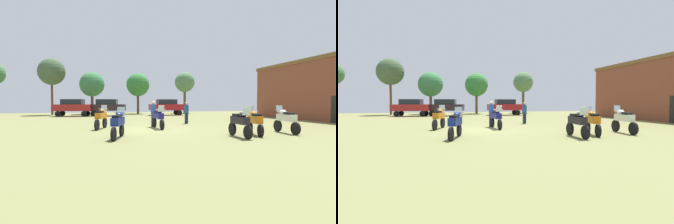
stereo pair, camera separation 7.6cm
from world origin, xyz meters
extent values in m
cube|color=olive|center=(0.00, 0.00, 0.01)|extent=(44.00, 52.00, 0.02)
cylinder|color=black|center=(4.99, -3.09, 0.33)|extent=(0.27, 0.63, 0.62)
cylinder|color=black|center=(4.59, -4.63, 0.33)|extent=(0.27, 0.63, 0.62)
cube|color=#CE690E|center=(4.79, -3.86, 0.82)|extent=(0.69, 1.39, 0.36)
ellipsoid|color=#CE690E|center=(4.87, -3.57, 1.10)|extent=(0.43, 0.55, 0.24)
cube|color=black|center=(4.73, -4.09, 1.06)|extent=(0.43, 0.62, 0.12)
cube|color=silver|center=(4.95, -3.24, 1.28)|extent=(0.39, 0.24, 0.39)
cylinder|color=#B7B7BC|center=(4.93, -3.34, 1.22)|extent=(0.61, 0.19, 0.04)
cylinder|color=black|center=(3.62, -5.10, 0.34)|extent=(0.13, 0.64, 0.63)
cylinder|color=black|center=(3.65, -3.61, 0.34)|extent=(0.13, 0.64, 0.63)
cube|color=black|center=(3.64, -4.35, 0.83)|extent=(0.39, 1.27, 0.36)
ellipsoid|color=black|center=(3.63, -4.64, 1.11)|extent=(0.33, 0.49, 0.24)
cube|color=black|center=(3.64, -4.13, 1.07)|extent=(0.31, 0.57, 0.12)
cube|color=silver|center=(3.62, -4.95, 1.29)|extent=(0.36, 0.16, 0.39)
cylinder|color=#B7B7BC|center=(3.63, -4.86, 1.23)|extent=(0.62, 0.05, 0.04)
cylinder|color=black|center=(-2.66, 1.62, 0.35)|extent=(0.31, 0.66, 0.66)
cylinder|color=black|center=(-3.11, 0.20, 0.35)|extent=(0.31, 0.66, 0.66)
cube|color=#C06C12|center=(-2.89, 0.91, 0.86)|extent=(0.72, 1.31, 0.36)
ellipsoid|color=#C06C12|center=(-2.80, 1.18, 1.14)|extent=(0.45, 0.55, 0.24)
cube|color=black|center=(-2.95, 0.70, 1.10)|extent=(0.45, 0.62, 0.12)
cube|color=silver|center=(-2.71, 1.48, 1.32)|extent=(0.39, 0.25, 0.39)
cylinder|color=#B7B7BC|center=(-2.73, 1.39, 1.26)|extent=(0.60, 0.22, 0.04)
cylinder|color=black|center=(0.70, -0.39, 0.34)|extent=(0.18, 0.64, 0.63)
cylinder|color=black|center=(0.55, 1.24, 0.34)|extent=(0.18, 0.64, 0.63)
cube|color=navy|center=(0.63, 0.43, 0.83)|extent=(0.49, 1.42, 0.36)
ellipsoid|color=navy|center=(0.66, 0.11, 1.11)|extent=(0.36, 0.51, 0.24)
cube|color=black|center=(0.60, 0.67, 1.07)|extent=(0.35, 0.59, 0.12)
cube|color=silver|center=(0.69, -0.23, 1.29)|extent=(0.37, 0.18, 0.39)
cylinder|color=#B7B7BC|center=(0.68, -0.13, 1.23)|extent=(0.62, 0.09, 0.04)
cylinder|color=black|center=(6.92, -2.86, 0.35)|extent=(0.18, 0.67, 0.66)
cylinder|color=black|center=(6.78, -4.41, 0.35)|extent=(0.18, 0.67, 0.66)
cube|color=silver|center=(6.85, -3.63, 0.86)|extent=(0.48, 1.35, 0.36)
ellipsoid|color=silver|center=(6.88, -3.34, 1.14)|extent=(0.36, 0.51, 0.24)
cube|color=black|center=(6.83, -3.86, 1.10)|extent=(0.35, 0.59, 0.12)
cube|color=silver|center=(6.91, -3.01, 1.32)|extent=(0.37, 0.18, 0.39)
cylinder|color=#B7B7BC|center=(6.90, -3.10, 1.26)|extent=(0.62, 0.09, 0.04)
cylinder|color=black|center=(-1.85, -2.71, 0.33)|extent=(0.29, 0.62, 0.62)
cylinder|color=black|center=(-2.28, -4.16, 0.33)|extent=(0.29, 0.62, 0.62)
cube|color=navy|center=(-2.07, -3.44, 0.82)|extent=(0.71, 1.34, 0.36)
ellipsoid|color=navy|center=(-1.98, -3.16, 1.10)|extent=(0.44, 0.55, 0.24)
cube|color=black|center=(-2.13, -3.65, 1.06)|extent=(0.45, 0.62, 0.12)
cube|color=silver|center=(-1.89, -2.85, 1.28)|extent=(0.39, 0.25, 0.39)
cylinder|color=#B7B7BC|center=(-1.92, -2.94, 1.22)|extent=(0.60, 0.21, 0.04)
cylinder|color=black|center=(-3.98, 15.40, 0.34)|extent=(0.67, 0.34, 0.64)
cylinder|color=black|center=(-3.69, 16.81, 0.34)|extent=(0.67, 0.34, 0.64)
cylinder|color=black|center=(-1.11, 14.82, 0.34)|extent=(0.67, 0.34, 0.64)
cylinder|color=black|center=(-0.83, 16.23, 0.34)|extent=(0.67, 0.34, 0.64)
cube|color=black|center=(-2.40, 15.81, 1.03)|extent=(4.57, 2.62, 0.75)
cube|color=black|center=(-2.40, 15.81, 1.71)|extent=(2.63, 2.02, 0.61)
cylinder|color=black|center=(3.45, 14.75, 0.34)|extent=(0.64, 0.23, 0.64)
cylinder|color=black|center=(3.42, 16.19, 0.34)|extent=(0.64, 0.23, 0.64)
cylinder|color=black|center=(6.37, 14.82, 0.34)|extent=(0.64, 0.23, 0.64)
cylinder|color=black|center=(6.34, 16.26, 0.34)|extent=(0.64, 0.23, 0.64)
cube|color=maroon|center=(4.90, 15.51, 1.03)|extent=(4.34, 1.89, 0.75)
cube|color=black|center=(4.90, 15.51, 1.71)|extent=(2.40, 1.64, 0.61)
cylinder|color=black|center=(-7.86, 15.45, 0.34)|extent=(0.67, 0.34, 0.64)
cylinder|color=black|center=(-7.59, 16.86, 0.34)|extent=(0.67, 0.34, 0.64)
cylinder|color=black|center=(-4.99, 14.90, 0.34)|extent=(0.67, 0.34, 0.64)
cylinder|color=black|center=(-4.72, 16.32, 0.34)|extent=(0.67, 0.34, 0.64)
cube|color=maroon|center=(-6.29, 15.88, 1.03)|extent=(4.56, 2.57, 0.75)
cube|color=black|center=(-6.29, 15.88, 1.71)|extent=(2.62, 2.00, 0.61)
cylinder|color=#302843|center=(0.46, 1.53, 0.44)|extent=(0.14, 0.14, 0.84)
cylinder|color=#302843|center=(0.63, 1.56, 0.44)|extent=(0.14, 0.14, 0.84)
cylinder|color=#1A4691|center=(0.54, 1.55, 1.20)|extent=(0.41, 0.41, 0.67)
sphere|color=tan|center=(0.54, 1.55, 1.64)|extent=(0.23, 0.23, 0.23)
cylinder|color=#222D44|center=(3.41, 3.29, 0.42)|extent=(0.14, 0.14, 0.81)
cylinder|color=#222D44|center=(3.57, 3.35, 0.42)|extent=(0.14, 0.14, 0.81)
cylinder|color=navy|center=(3.49, 3.32, 1.14)|extent=(0.43, 0.43, 0.64)
sphere|color=tan|center=(3.49, 3.32, 1.57)|extent=(0.22, 0.22, 0.22)
cylinder|color=brown|center=(-9.31, 20.07, 2.43)|extent=(0.27, 0.27, 4.81)
sphere|color=#3F5637|center=(-9.31, 20.07, 5.60)|extent=(3.41, 3.41, 3.41)
cylinder|color=brown|center=(-4.37, 20.89, 1.69)|extent=(0.38, 0.38, 3.34)
sphere|color=#387744|center=(-4.37, 20.89, 4.12)|extent=(3.37, 3.37, 3.37)
cylinder|color=brown|center=(1.95, 20.77, 1.71)|extent=(0.35, 0.35, 3.39)
sphere|color=#327A34|center=(1.95, 20.77, 4.15)|extent=(3.29, 3.29, 3.29)
cylinder|color=#4C4624|center=(9.00, 20.81, 2.00)|extent=(0.37, 0.37, 3.97)
sphere|color=#4E794C|center=(9.00, 20.81, 4.66)|extent=(2.99, 2.99, 2.99)
camera|label=1|loc=(-2.62, -15.11, 1.72)|focal=26.72mm
camera|label=2|loc=(-2.55, -15.12, 1.72)|focal=26.72mm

